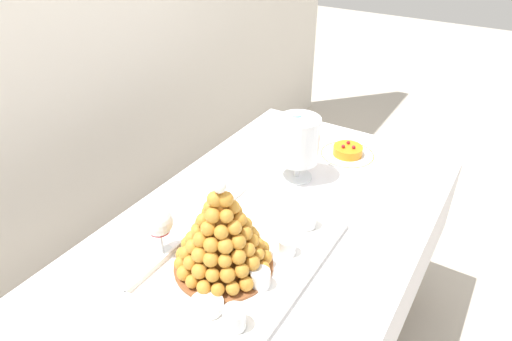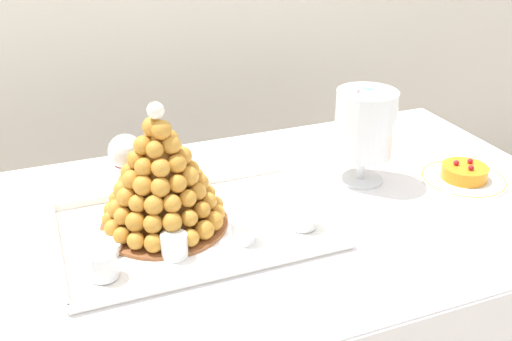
# 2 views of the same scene
# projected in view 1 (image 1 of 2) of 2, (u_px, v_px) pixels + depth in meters

# --- Properties ---
(backdrop_wall) EXTENTS (4.80, 0.10, 2.50)m
(backdrop_wall) POSITION_uv_depth(u_px,v_px,m) (21.00, 15.00, 1.59)
(backdrop_wall) COLOR silver
(backdrop_wall) RESTS_ON ground_plane
(buffet_table) EXTENTS (1.52, 0.88, 0.74)m
(buffet_table) POSITION_uv_depth(u_px,v_px,m) (268.00, 250.00, 1.46)
(buffet_table) COLOR brown
(buffet_table) RESTS_ON ground_plane
(serving_tray) EXTENTS (0.57, 0.38, 0.02)m
(serving_tray) POSITION_uv_depth(u_px,v_px,m) (246.00, 258.00, 1.27)
(serving_tray) COLOR white
(serving_tray) RESTS_ON buffet_table
(croquembouche) EXTENTS (0.27, 0.27, 0.28)m
(croquembouche) POSITION_uv_depth(u_px,v_px,m) (222.00, 235.00, 1.19)
(croquembouche) COLOR brown
(croquembouche) RESTS_ON serving_tray
(dessert_cup_left) EXTENTS (0.06, 0.06, 0.05)m
(dessert_cup_left) POSITION_uv_depth(u_px,v_px,m) (234.00, 318.00, 1.06)
(dessert_cup_left) COLOR silver
(dessert_cup_left) RESTS_ON serving_tray
(dessert_cup_mid_left) EXTENTS (0.05, 0.05, 0.05)m
(dessert_cup_mid_left) POSITION_uv_depth(u_px,v_px,m) (260.00, 279.00, 1.17)
(dessert_cup_mid_left) COLOR silver
(dessert_cup_mid_left) RESTS_ON serving_tray
(dessert_cup_centre) EXTENTS (0.05, 0.05, 0.05)m
(dessert_cup_centre) POSITION_uv_depth(u_px,v_px,m) (287.00, 247.00, 1.28)
(dessert_cup_centre) COLOR silver
(dessert_cup_centre) RESTS_ON serving_tray
(dessert_cup_mid_right) EXTENTS (0.06, 0.06, 0.06)m
(dessert_cup_mid_right) POSITION_uv_depth(u_px,v_px,m) (307.00, 219.00, 1.38)
(dessert_cup_mid_right) COLOR silver
(dessert_cup_mid_right) RESTS_ON serving_tray
(creme_brulee_ramekin) EXTENTS (0.09, 0.09, 0.02)m
(creme_brulee_ramekin) POSITION_uv_depth(u_px,v_px,m) (207.00, 305.00, 1.11)
(creme_brulee_ramekin) COLOR white
(creme_brulee_ramekin) RESTS_ON serving_tray
(macaron_goblet) EXTENTS (0.15, 0.15, 0.25)m
(macaron_goblet) POSITION_uv_depth(u_px,v_px,m) (298.00, 140.00, 1.56)
(macaron_goblet) COLOR white
(macaron_goblet) RESTS_ON buffet_table
(fruit_tart_plate) EXTENTS (0.21, 0.21, 0.05)m
(fruit_tart_plate) POSITION_uv_depth(u_px,v_px,m) (347.00, 153.00, 1.76)
(fruit_tart_plate) COLOR white
(fruit_tart_plate) RESTS_ON buffet_table
(wine_glass) EXTENTS (0.08, 0.08, 0.15)m
(wine_glass) POSITION_uv_depth(u_px,v_px,m) (159.00, 223.00, 1.24)
(wine_glass) COLOR silver
(wine_glass) RESTS_ON buffet_table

